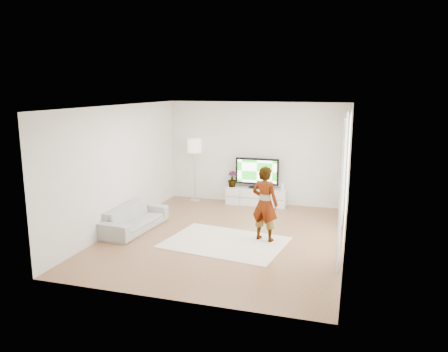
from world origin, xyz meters
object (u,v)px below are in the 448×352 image
(rug, at_px, (225,242))
(sofa, at_px, (135,218))
(player, at_px, (265,204))
(floor_lamp, at_px, (194,148))
(television, at_px, (257,172))
(media_console, at_px, (257,196))

(rug, distance_m, sofa, 2.22)
(player, bearing_deg, floor_lamp, -31.44)
(television, relative_size, floor_lamp, 0.67)
(media_console, height_order, rug, media_console)
(player, height_order, floor_lamp, floor_lamp)
(floor_lamp, bearing_deg, television, 3.81)
(rug, xyz_separation_m, floor_lamp, (-1.80, 3.04, 1.50))
(media_console, bearing_deg, floor_lamp, -177.08)
(media_console, xyz_separation_m, floor_lamp, (-1.77, -0.09, 1.28))
(sofa, bearing_deg, television, -32.15)
(media_console, height_order, sofa, sofa)
(player, distance_m, floor_lamp, 3.76)
(media_console, relative_size, television, 1.38)
(television, bearing_deg, floor_lamp, -176.19)
(television, bearing_deg, player, -74.27)
(sofa, bearing_deg, rug, -91.10)
(television, distance_m, player, 2.90)
(media_console, distance_m, rug, 3.13)
(rug, distance_m, player, 1.16)
(floor_lamp, bearing_deg, rug, -59.34)
(floor_lamp, bearing_deg, sofa, -97.97)
(sofa, distance_m, floor_lamp, 3.12)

